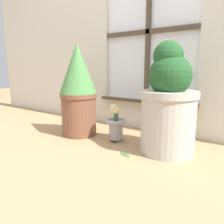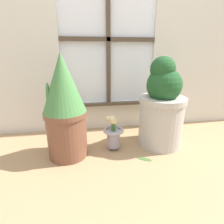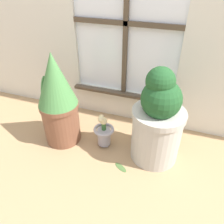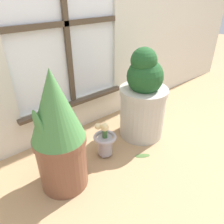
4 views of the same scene
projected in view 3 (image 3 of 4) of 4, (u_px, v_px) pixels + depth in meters
ground_plane at (97, 163)px, 1.58m from camera, size 10.00×10.00×0.00m
potted_plant_left at (58, 100)px, 1.60m from camera, size 0.29×0.29×0.73m
potted_plant_right at (158, 121)px, 1.48m from camera, size 0.36×0.36×0.70m
flower_vase at (104, 132)px, 1.67m from camera, size 0.16×0.16×0.28m
fallen_leaf at (121, 167)px, 1.55m from camera, size 0.12×0.09×0.01m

